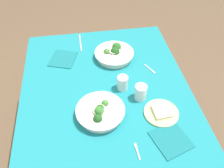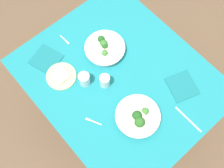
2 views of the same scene
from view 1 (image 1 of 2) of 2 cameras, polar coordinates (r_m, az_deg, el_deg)
ground_plane at (r=2.09m, az=-1.21°, el=-14.65°), size 6.00×6.00×0.00m
dining_table at (r=1.57m, az=-1.56°, el=-3.47°), size 1.27×1.06×0.74m
broccoli_bowl_far at (r=1.69m, az=0.55°, el=7.40°), size 0.28×0.28×0.10m
broccoli_bowl_near at (r=1.32m, az=-2.87°, el=-6.87°), size 0.28×0.28×0.09m
bread_side_plate at (r=1.37m, az=11.99°, el=-6.82°), size 0.20×0.20×0.03m
water_glass_center at (r=1.40m, az=7.02°, el=-2.02°), size 0.07×0.07×0.10m
water_glass_side at (r=1.45m, az=2.60°, el=0.27°), size 0.07×0.07×0.10m
fork_by_far_bowl at (r=1.23m, az=6.16°, el=-15.88°), size 0.09×0.02×0.00m
fork_by_near_bowl at (r=1.63m, az=9.35°, el=3.60°), size 0.10×0.06×0.00m
table_knife_left at (r=1.86m, az=-7.75°, el=10.05°), size 0.22×0.01×0.00m
napkin_folded_upper at (r=1.72m, az=-11.92°, el=6.04°), size 0.23×0.22×0.01m
napkin_folded_lower at (r=1.29m, az=14.22°, el=-13.03°), size 0.23×0.22×0.01m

